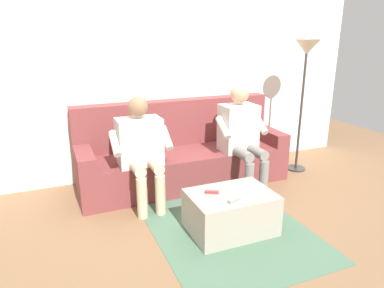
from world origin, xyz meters
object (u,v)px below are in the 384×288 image
person_left_seated (241,132)px  couch (182,155)px  coffee_table (231,212)px  remote_gray (234,200)px  remote_red (212,192)px  floor_lamp (306,61)px  person_right_seated (141,146)px

person_left_seated → couch: bearing=-32.4°
coffee_table → remote_gray: size_ratio=6.07×
remote_red → floor_lamp: bearing=-123.4°
person_left_seated → floor_lamp: bearing=-170.6°
person_left_seated → person_right_seated: person_left_seated is taller
remote_red → floor_lamp: size_ratio=0.07×
coffee_table → person_right_seated: bearing=-56.0°
person_left_seated → floor_lamp: size_ratio=0.71×
remote_red → remote_gray: remote_gray is taller
remote_gray → floor_lamp: size_ratio=0.07×
coffee_table → person_left_seated: person_left_seated is taller
person_right_seated → remote_red: size_ratio=9.24×
person_left_seated → remote_gray: size_ratio=9.61×
couch → coffee_table: couch is taller
person_left_seated → floor_lamp: 1.20m
couch → remote_red: (0.15, 1.14, 0.05)m
couch → remote_gray: couch is taller
couch → person_right_seated: (0.57, 0.36, 0.29)m
person_right_seated → remote_gray: person_right_seated is taller
remote_gray → person_right_seated: bearing=-77.7°
person_left_seated → remote_red: person_left_seated is taller
coffee_table → remote_red: remote_red is taller
couch → remote_gray: (0.05, 1.35, 0.05)m
floor_lamp → person_left_seated: bearing=9.4°
person_right_seated → floor_lamp: bearing=-175.7°
couch → floor_lamp: bearing=172.2°
couch → person_left_seated: 0.74m
couch → coffee_table: 1.21m
floor_lamp → couch: bearing=-7.8°
person_left_seated → person_right_seated: bearing=-0.0°
remote_red → remote_gray: bearing=143.5°
person_right_seated → remote_gray: (-0.52, 0.99, -0.24)m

